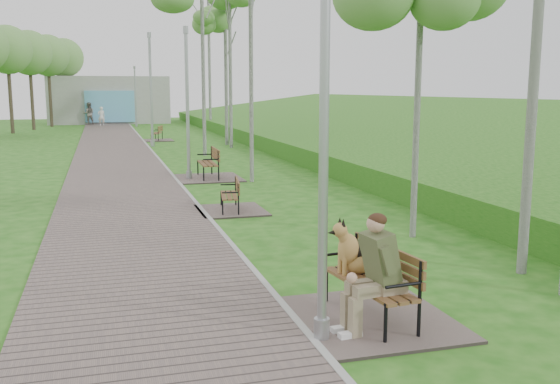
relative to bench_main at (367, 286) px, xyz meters
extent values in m
plane|color=#1D5B11|center=(-0.87, -1.30, -0.49)|extent=(120.00, 120.00, 0.00)
cube|color=#645550|center=(-2.62, 20.20, -0.47)|extent=(3.50, 67.00, 0.04)
cube|color=#999993|center=(-0.87, 20.20, -0.46)|extent=(0.10, 67.00, 0.05)
cube|color=#569532|center=(11.13, 18.70, -0.49)|extent=(14.00, 70.00, 1.60)
cube|color=#9E9E99|center=(-2.37, 49.70, 1.51)|extent=(10.00, 5.00, 4.00)
cube|color=#5FAAD4|center=(-2.37, 47.10, 1.01)|extent=(4.00, 0.20, 2.60)
cube|color=#645550|center=(0.10, 0.05, -0.47)|extent=(1.98, 2.20, 0.04)
cube|color=brown|center=(0.05, 0.05, 0.01)|extent=(0.67, 1.69, 0.04)
cube|color=brown|center=(0.31, 0.08, 0.30)|extent=(0.22, 1.65, 0.36)
cube|color=#645550|center=(-0.19, 7.70, -0.47)|extent=(1.59, 1.77, 0.04)
cube|color=brown|center=(-0.24, 7.70, -0.09)|extent=(0.60, 1.37, 0.04)
cube|color=brown|center=(-0.03, 7.66, 0.15)|extent=(0.24, 1.32, 0.29)
cube|color=#645550|center=(0.23, 13.40, -0.47)|extent=(2.06, 2.29, 0.04)
cube|color=brown|center=(0.18, 13.40, 0.03)|extent=(0.57, 1.74, 0.05)
cube|color=brown|center=(0.46, 13.40, 0.34)|extent=(0.10, 1.72, 0.38)
cube|color=#645550|center=(-0.05, 29.50, -0.47)|extent=(1.72, 1.91, 0.04)
cube|color=brown|center=(-0.10, 29.50, -0.06)|extent=(0.79, 1.49, 0.04)
cube|color=brown|center=(0.13, 29.44, 0.20)|extent=(0.41, 1.39, 0.31)
cylinder|color=#9DA0A5|center=(-0.75, -0.41, -0.35)|extent=(0.19, 0.19, 0.28)
cylinder|color=#9DA0A5|center=(-0.75, -0.41, 1.87)|extent=(0.11, 0.11, 4.71)
cylinder|color=#9DA0A5|center=(-0.44, 13.38, -0.35)|extent=(0.19, 0.19, 0.29)
cylinder|color=#9DA0A5|center=(-0.44, 13.38, 1.89)|extent=(0.11, 0.11, 4.76)
cylinder|color=#9DA0A5|center=(-0.44, 13.38, 4.32)|extent=(0.17, 0.17, 0.24)
cylinder|color=#9DA0A5|center=(-0.62, 25.89, -0.32)|extent=(0.22, 0.22, 0.34)
cylinder|color=#9DA0A5|center=(-0.62, 25.89, 2.30)|extent=(0.13, 0.13, 5.58)
cylinder|color=#9DA0A5|center=(-0.62, 25.89, 5.15)|extent=(0.20, 0.20, 0.28)
cylinder|color=#9DA0A5|center=(-0.45, 43.56, -0.35)|extent=(0.18, 0.18, 0.27)
cylinder|color=#9DA0A5|center=(-0.45, 43.56, 1.79)|extent=(0.11, 0.11, 4.55)
cylinder|color=#9DA0A5|center=(-0.45, 43.56, 4.10)|extent=(0.16, 0.16, 0.23)
imported|color=silver|center=(-3.09, 45.26, 0.28)|extent=(0.62, 0.48, 1.54)
imported|color=slate|center=(-4.07, 46.82, 0.44)|extent=(0.96, 0.78, 1.86)
cylinder|color=silver|center=(2.81, 4.05, 2.97)|extent=(0.16, 0.16, 6.92)
cylinder|color=silver|center=(1.43, 12.29, 3.87)|extent=(0.16, 0.16, 8.71)
cylinder|color=silver|center=(1.27, 20.68, 4.30)|extent=(0.20, 0.20, 9.58)
cylinder|color=silver|center=(3.27, 25.68, 3.77)|extent=(0.19, 0.19, 8.51)
ellipsoid|color=#6BA14E|center=(3.27, 25.68, 6.49)|extent=(2.71, 2.71, 3.74)
cylinder|color=silver|center=(3.16, 24.01, 4.16)|extent=(0.18, 0.18, 9.30)
cylinder|color=silver|center=(4.35, 37.14, 4.61)|extent=(0.17, 0.17, 10.20)
ellipsoid|color=#6BA14E|center=(4.35, 37.14, 7.87)|extent=(2.51, 2.51, 4.49)
camera|label=1|loc=(-3.17, -7.03, 2.48)|focal=40.00mm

